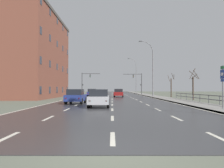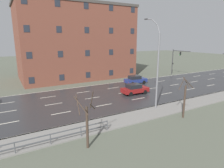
{
  "view_description": "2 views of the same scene",
  "coord_description": "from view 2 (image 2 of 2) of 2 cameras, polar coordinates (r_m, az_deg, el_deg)",
  "views": [
    {
      "loc": [
        -0.02,
        -5.99,
        1.65
      ],
      "look_at": [
        -0.03,
        57.07,
        2.8
      ],
      "focal_mm": 39.2,
      "sensor_mm": 36.0,
      "label": 1
    },
    {
      "loc": [
        24.17,
        23.85,
        8.19
      ],
      "look_at": [
        0.0,
        37.58,
        1.67
      ],
      "focal_mm": 31.15,
      "sensor_mm": 36.0,
      "label": 2
    }
  ],
  "objects": [
    {
      "name": "road_asphalt_strip",
      "position": [
        44.25,
        26.14,
        1.17
      ],
      "size": [
        14.0,
        120.0,
        0.03
      ],
      "color": "#303033",
      "rests_on": "ground"
    },
    {
      "name": "brick_building",
      "position": [
        42.83,
        -10.61,
        12.04
      ],
      "size": [
        12.9,
        23.12,
        14.96
      ],
      "color": "brown",
      "rests_on": "ground"
    },
    {
      "name": "bare_tree_mid",
      "position": [
        14.89,
        -7.39,
        -11.39
      ],
      "size": [
        1.57,
        1.57,
        4.57
      ],
      "color": "#423328",
      "rests_on": "ground"
    },
    {
      "name": "bare_tree_far",
      "position": [
        21.62,
        20.51,
        -4.26
      ],
      "size": [
        1.2,
        1.07,
        4.48
      ],
      "color": "#423328",
      "rests_on": "ground"
    },
    {
      "name": "street_lamp_midground",
      "position": [
        23.0,
        13.01,
        5.22
      ],
      "size": [
        2.72,
        0.24,
        10.54
      ],
      "color": "slate",
      "rests_on": "ground"
    },
    {
      "name": "ground_plane",
      "position": [
        35.15,
        14.94,
        -0.84
      ],
      "size": [
        160.0,
        160.0,
        0.12
      ],
      "color": "#5B6051"
    },
    {
      "name": "traffic_signal_left",
      "position": [
        46.56,
        18.16,
        7.15
      ],
      "size": [
        4.81,
        0.36,
        5.79
      ],
      "color": "#38383A",
      "rests_on": "ground"
    },
    {
      "name": "car_far_left",
      "position": [
        29.45,
        6.67,
        -1.42
      ],
      "size": [
        1.99,
        4.18,
        1.57
      ],
      "rotation": [
        0.0,
        0.0,
        -0.05
      ],
      "color": "maroon",
      "rests_on": "ground"
    },
    {
      "name": "car_near_left",
      "position": [
        36.09,
        6.9,
        1.29
      ],
      "size": [
        1.95,
        4.16,
        1.57
      ],
      "rotation": [
        0.0,
        0.0,
        -0.04
      ],
      "color": "navy",
      "rests_on": "ground"
    }
  ]
}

